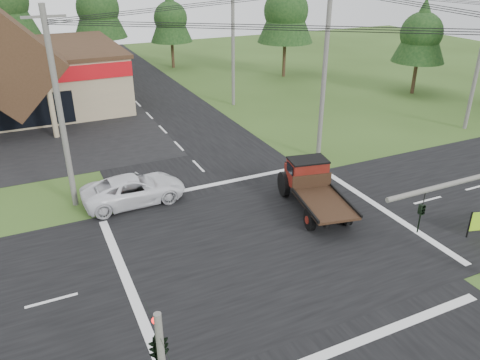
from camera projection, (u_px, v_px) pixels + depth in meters
ground at (272, 242)px, 22.47m from camera, size 120.00×120.00×0.00m
road_ns at (272, 242)px, 22.47m from camera, size 12.00×120.00×0.02m
road_ew at (272, 242)px, 22.47m from camera, size 120.00×12.00×0.02m
traffic_signal_corner at (158, 336)px, 12.09m from camera, size 0.53×2.48×4.40m
utility_pole_nw at (60, 111)px, 23.61m from camera, size 2.00×0.30×10.50m
utility_pole_ne at (325, 71)px, 29.55m from camera, size 2.00×0.30×11.50m
utility_pole_far at (479, 62)px, 35.22m from camera, size 2.00×0.30×10.20m
utility_pole_n at (233, 41)px, 41.05m from camera, size 2.00×0.30×11.20m
tree_row_d at (97, 6)px, 53.59m from camera, size 6.16×6.16×11.11m
tree_row_e at (170, 17)px, 55.62m from camera, size 5.04×5.04×9.09m
tree_side_ne at (286, 9)px, 50.73m from camera, size 6.16×6.16×11.11m
tree_side_e_near at (422, 31)px, 44.59m from camera, size 5.04×5.04×9.09m
antique_flatbed_truck at (315, 189)px, 24.77m from camera, size 3.44×6.43×2.55m
white_pickup at (134, 189)px, 25.87m from camera, size 5.69×2.74×1.56m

